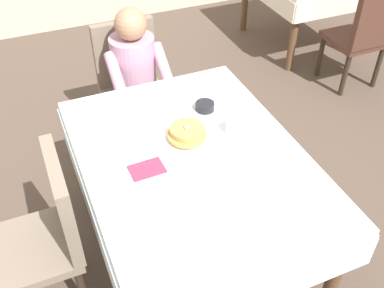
# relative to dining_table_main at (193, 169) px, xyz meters

# --- Properties ---
(ground_plane) EXTENTS (14.00, 14.00, 0.00)m
(ground_plane) POSITION_rel_dining_table_main_xyz_m (0.00, 0.00, -0.65)
(ground_plane) COLOR brown
(dining_table_main) EXTENTS (1.12, 1.52, 0.74)m
(dining_table_main) POSITION_rel_dining_table_main_xyz_m (0.00, 0.00, 0.00)
(dining_table_main) COLOR silver
(dining_table_main) RESTS_ON ground
(chair_diner) EXTENTS (0.44, 0.45, 0.93)m
(chair_diner) POSITION_rel_dining_table_main_xyz_m (0.01, 1.17, -0.12)
(chair_diner) COLOR #7A6B5B
(chair_diner) RESTS_ON ground
(diner_person) EXTENTS (0.40, 0.43, 1.12)m
(diner_person) POSITION_rel_dining_table_main_xyz_m (0.01, 1.01, 0.02)
(diner_person) COLOR #B2849E
(diner_person) RESTS_ON ground
(chair_left_side) EXTENTS (0.45, 0.44, 0.93)m
(chair_left_side) POSITION_rel_dining_table_main_xyz_m (-0.77, 0.00, -0.12)
(chair_left_side) COLOR #7A6B5B
(chair_left_side) RESTS_ON ground
(plate_breakfast) EXTENTS (0.28, 0.28, 0.02)m
(plate_breakfast) POSITION_rel_dining_table_main_xyz_m (0.02, 0.13, 0.10)
(plate_breakfast) COLOR white
(plate_breakfast) RESTS_ON dining_table_main
(breakfast_stack) EXTENTS (0.21, 0.21, 0.08)m
(breakfast_stack) POSITION_rel_dining_table_main_xyz_m (0.02, 0.13, 0.14)
(breakfast_stack) COLOR tan
(breakfast_stack) RESTS_ON plate_breakfast
(cup_coffee) EXTENTS (0.11, 0.08, 0.08)m
(cup_coffee) POSITION_rel_dining_table_main_xyz_m (0.27, 0.10, 0.13)
(cup_coffee) COLOR white
(cup_coffee) RESTS_ON dining_table_main
(bowl_butter) EXTENTS (0.11, 0.11, 0.04)m
(bowl_butter) POSITION_rel_dining_table_main_xyz_m (0.22, 0.35, 0.11)
(bowl_butter) COLOR black
(bowl_butter) RESTS_ON dining_table_main
(syrup_pitcher) EXTENTS (0.08, 0.08, 0.07)m
(syrup_pitcher) POSITION_rel_dining_table_main_xyz_m (-0.28, 0.31, 0.13)
(syrup_pitcher) COLOR silver
(syrup_pitcher) RESTS_ON dining_table_main
(fork_left_of_plate) EXTENTS (0.02, 0.18, 0.00)m
(fork_left_of_plate) POSITION_rel_dining_table_main_xyz_m (-0.17, 0.11, 0.09)
(fork_left_of_plate) COLOR silver
(fork_left_of_plate) RESTS_ON dining_table_main
(knife_right_of_plate) EXTENTS (0.03, 0.20, 0.00)m
(knife_right_of_plate) POSITION_rel_dining_table_main_xyz_m (0.21, 0.11, 0.09)
(knife_right_of_plate) COLOR silver
(knife_right_of_plate) RESTS_ON dining_table_main
(spoon_near_edge) EXTENTS (0.15, 0.04, 0.00)m
(spoon_near_edge) POSITION_rel_dining_table_main_xyz_m (0.01, -0.23, 0.09)
(spoon_near_edge) COLOR silver
(spoon_near_edge) RESTS_ON dining_table_main
(napkin_folded) EXTENTS (0.17, 0.13, 0.01)m
(napkin_folded) POSITION_rel_dining_table_main_xyz_m (-0.25, 0.00, 0.09)
(napkin_folded) COLOR #8C2D4C
(napkin_folded) RESTS_ON dining_table_main
(background_chair_empty) EXTENTS (0.44, 0.45, 0.93)m
(background_chair_empty) POSITION_rel_dining_table_main_xyz_m (2.05, 1.11, -0.12)
(background_chair_empty) COLOR #4C2D23
(background_chair_empty) RESTS_ON ground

